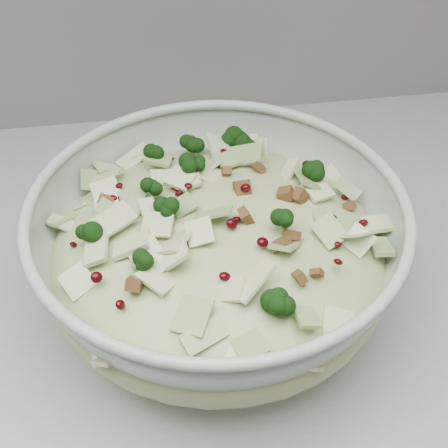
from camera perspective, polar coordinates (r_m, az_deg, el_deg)
name	(u,v)px	position (r m, az deg, el deg)	size (l,w,h in m)	color
counter	(330,418)	(1.12, 9.70, -17.07)	(3.60, 0.60, 0.90)	#B6B6B1
mixing_bowl	(218,255)	(0.61, -0.57, -2.84)	(0.41, 0.41, 0.14)	#ABBCAF
salad	(218,238)	(0.59, -0.58, -1.27)	(0.40, 0.40, 0.14)	#B0C184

